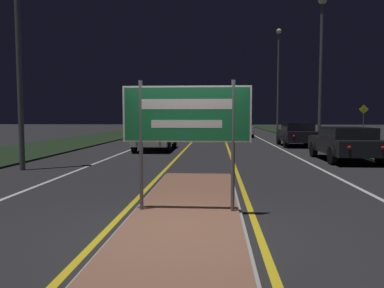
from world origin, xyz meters
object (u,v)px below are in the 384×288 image
Objects in this scene: highway_sign at (187,119)px; warning_sign at (363,120)px; car_receding_1 at (297,134)px; streetlight_right_far at (278,72)px; car_receding_0 at (345,143)px; car_receding_2 at (241,129)px; car_approaching_0 at (156,136)px; car_approaching_1 at (142,129)px; streetlight_right_near at (321,54)px.

highway_sign is 20.59m from warning_sign.
warning_sign is (4.50, 1.32, 0.82)m from car_receding_1.
streetlight_right_far is 19.92m from car_receding_0.
streetlight_right_far is at bearing 86.71° from car_receding_1.
car_receding_2 is at bearing 128.06° from warning_sign.
streetlight_right_far reaches higher than car_receding_1.
car_receding_0 is 9.75m from car_approaching_0.
streetlight_right_far is at bearing 77.68° from highway_sign.
car_receding_1 is 0.99× the size of car_approaching_1.
car_approaching_1 is at bearing 103.22° from highway_sign.
car_receding_1 is 0.89× the size of car_approaching_0.
streetlight_right_near is 0.88× the size of streetlight_right_far.
highway_sign is 0.28× the size of streetlight_right_near.
warning_sign reaches higher than car_receding_0.
car_approaching_1 is (-8.70, -2.09, 0.00)m from car_receding_2.
car_receding_0 is at bearing -114.75° from warning_sign.
warning_sign is (12.80, 4.48, 0.83)m from car_approaching_0.
streetlight_right_far is 3.89× the size of warning_sign.
warning_sign reaches higher than highway_sign.
car_receding_1 is at bearing -93.29° from streetlight_right_far.
car_receding_2 is 8.94m from car_approaching_1.
highway_sign is at bearing -102.32° from streetlight_right_far.
streetlight_right_far is 13.53m from car_approaching_1.
car_approaching_1 is (-5.90, 25.11, -1.06)m from highway_sign.
streetlight_right_near is 4.94m from car_receding_1.
car_receding_2 is (-3.70, 11.90, -4.68)m from streetlight_right_near.
streetlight_right_near is at bearing -54.24° from car_receding_1.
car_approaching_0 is 1.11× the size of car_approaching_1.
car_receding_1 is 10.87m from car_receding_2.
car_receding_0 is at bearing -90.88° from streetlight_right_far.
car_receding_2 is 11.72m from warning_sign.
car_receding_1 is at bearing -75.55° from car_receding_2.
streetlight_right_near reaches higher than highway_sign.
car_receding_1 reaches higher than car_receding_2.
car_receding_0 is at bearing -53.74° from car_approaching_1.
car_receding_0 is (5.88, 9.06, -1.04)m from highway_sign.
car_receding_0 is (-0.62, -6.25, -4.66)m from streetlight_right_near.
highway_sign is 27.36m from car_receding_2.
car_approaching_0 is at bearing 101.68° from highway_sign.
streetlight_right_near reaches higher than car_approaching_0.
highway_sign reaches higher than car_approaching_0.
car_receding_0 is 1.12× the size of car_receding_1.
streetlight_right_near is at bearing 66.98° from highway_sign.
highway_sign is at bearing -108.28° from car_receding_1.
car_approaching_0 is at bearing 152.80° from car_receding_0.
car_approaching_0 is at bearing -75.01° from car_approaching_1.
warning_sign is (3.83, -10.28, -4.35)m from streetlight_right_far.
car_approaching_0 is (-8.67, 4.46, 0.00)m from car_receding_0.
highway_sign is 29.24m from streetlight_right_far.
car_receding_2 is 0.89× the size of car_approaching_0.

